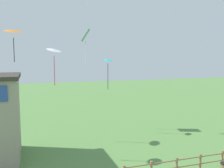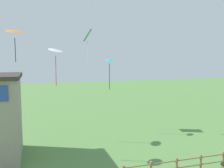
{
  "view_description": "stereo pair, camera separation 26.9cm",
  "coord_description": "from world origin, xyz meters",
  "px_view_note": "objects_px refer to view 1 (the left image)",
  "views": [
    {
      "loc": [
        -4.49,
        -5.76,
        6.65
      ],
      "look_at": [
        0.0,
        7.79,
        5.09
      ],
      "focal_mm": 40.0,
      "sensor_mm": 36.0,
      "label": 1
    },
    {
      "loc": [
        -4.24,
        -5.85,
        6.65
      ],
      "look_at": [
        0.0,
        7.79,
        5.09
      ],
      "focal_mm": 40.0,
      "sensor_mm": 36.0,
      "label": 2
    }
  ],
  "objects_px": {
    "kite_white_delta": "(54,51)",
    "kite_green_diamond": "(86,38)",
    "kite_cyan_delta": "(108,63)",
    "kite_orange_delta": "(13,31)"
  },
  "relations": [
    {
      "from": "kite_white_delta",
      "to": "kite_green_diamond",
      "type": "height_order",
      "value": "kite_green_diamond"
    },
    {
      "from": "kite_white_delta",
      "to": "kite_cyan_delta",
      "type": "xyz_separation_m",
      "value": [
        4.64,
        0.75,
        -0.98
      ]
    },
    {
      "from": "kite_white_delta",
      "to": "kite_orange_delta",
      "type": "bearing_deg",
      "value": -137.43
    },
    {
      "from": "kite_white_delta",
      "to": "kite_cyan_delta",
      "type": "bearing_deg",
      "value": 9.13
    },
    {
      "from": "kite_orange_delta",
      "to": "kite_cyan_delta",
      "type": "relative_size",
      "value": 0.81
    },
    {
      "from": "kite_white_delta",
      "to": "kite_cyan_delta",
      "type": "relative_size",
      "value": 1.11
    },
    {
      "from": "kite_white_delta",
      "to": "kite_green_diamond",
      "type": "bearing_deg",
      "value": 41.43
    },
    {
      "from": "kite_white_delta",
      "to": "kite_green_diamond",
      "type": "xyz_separation_m",
      "value": [
        3.15,
        2.78,
        1.24
      ]
    },
    {
      "from": "kite_green_diamond",
      "to": "kite_orange_delta",
      "type": "bearing_deg",
      "value": -138.03
    },
    {
      "from": "kite_green_diamond",
      "to": "kite_white_delta",
      "type": "bearing_deg",
      "value": -138.57
    }
  ]
}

